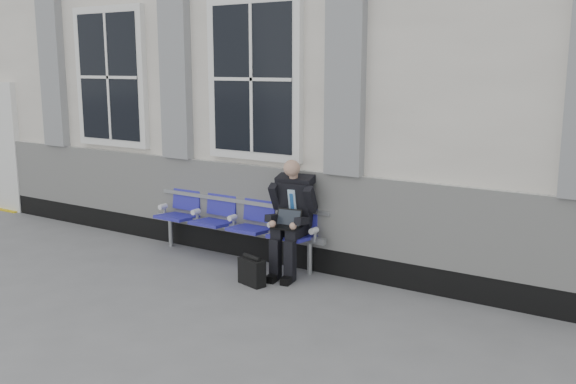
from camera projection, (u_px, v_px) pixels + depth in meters
The scene contains 5 objects.
ground at pixel (154, 286), 7.13m from camera, with size 70.00×70.00×0.00m, color slate.
station_building at pixel (313, 78), 9.57m from camera, with size 14.40×4.40×4.49m.
bench at pixel (236, 216), 8.04m from camera, with size 2.60×0.47×0.91m.
businessman at pixel (292, 213), 7.41m from camera, with size 0.56×0.75×1.36m.
briefcase at pixel (252, 271), 7.14m from camera, with size 0.36×0.22×0.34m.
Camera 1 is at (4.96, -4.88, 2.41)m, focal length 40.00 mm.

